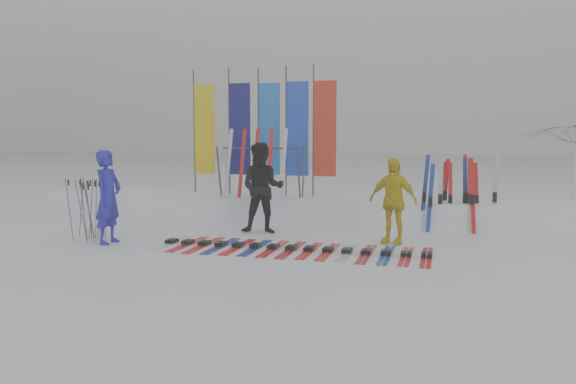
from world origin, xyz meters
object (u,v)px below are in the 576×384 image
(person_yellow, at_px, (393,201))
(tent_canopy, at_px, (576,171))
(person_blue, at_px, (108,197))
(ski_row, at_px, (292,248))
(ski_rack, at_px, (261,165))
(person_black, at_px, (262,188))

(person_yellow, distance_m, tent_canopy, 5.58)
(person_blue, xyz_separation_m, ski_row, (3.57, 0.31, -0.87))
(ski_row, bearing_deg, person_yellow, 34.22)
(tent_canopy, height_order, ski_row, tent_canopy)
(person_blue, xyz_separation_m, ski_rack, (1.93, 3.52, 0.48))
(person_yellow, xyz_separation_m, ski_rack, (-3.34, 2.06, 0.55))
(person_blue, bearing_deg, ski_row, -84.50)
(person_black, height_order, ski_rack, person_black)
(tent_canopy, relative_size, ski_row, 0.55)
(ski_row, bearing_deg, tent_canopy, 41.73)
(ski_row, height_order, ski_rack, ski_rack)
(person_blue, height_order, ski_rack, ski_rack)
(tent_canopy, bearing_deg, person_yellow, -135.51)
(person_black, height_order, ski_row, person_black)
(person_blue, height_order, person_black, person_black)
(person_yellow, height_order, tent_canopy, tent_canopy)
(person_yellow, xyz_separation_m, ski_row, (-1.70, -1.15, -0.80))
(tent_canopy, height_order, ski_rack, tent_canopy)
(person_yellow, relative_size, ski_row, 0.34)
(person_blue, relative_size, person_black, 0.93)
(tent_canopy, bearing_deg, person_blue, -149.88)
(person_blue, height_order, ski_row, person_blue)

